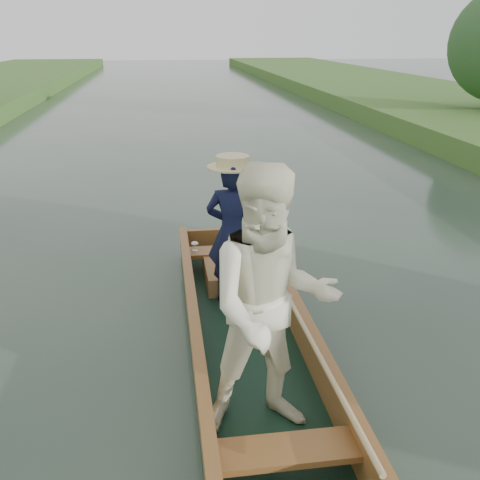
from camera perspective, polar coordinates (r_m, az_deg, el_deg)
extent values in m
plane|color=#283D30|center=(5.23, 0.95, -12.14)|extent=(120.00, 120.00, 0.00)
cube|color=black|center=(5.21, 0.95, -11.77)|extent=(1.10, 5.00, 0.08)
cube|color=brown|center=(5.06, -4.84, -10.28)|extent=(0.08, 5.00, 0.32)
cube|color=brown|center=(5.20, 6.60, -9.42)|extent=(0.08, 5.00, 0.32)
cube|color=brown|center=(7.30, -2.06, 0.04)|extent=(1.10, 0.08, 0.32)
cube|color=brown|center=(4.97, -4.90, -8.51)|extent=(0.10, 5.00, 0.04)
cube|color=brown|center=(5.11, 6.69, -7.68)|extent=(0.10, 5.00, 0.04)
cube|color=brown|center=(6.76, -1.56, -1.19)|extent=(0.94, 0.30, 0.05)
cube|color=brown|center=(3.81, 5.04, -21.47)|extent=(0.94, 0.30, 0.05)
imported|color=black|center=(5.70, -0.77, 0.72)|extent=(0.68, 0.57, 1.60)
cylinder|color=beige|center=(5.48, -0.81, 8.18)|extent=(0.52, 0.52, 0.12)
imported|color=white|center=(3.77, 3.38, -7.05)|extent=(0.99, 0.78, 2.03)
cube|color=brown|center=(6.46, 0.04, -3.35)|extent=(0.85, 0.90, 0.22)
sphere|color=tan|center=(6.33, 2.51, -1.83)|extent=(0.19, 0.19, 0.19)
sphere|color=tan|center=(6.27, 2.54, -0.69)|extent=(0.14, 0.14, 0.14)
sphere|color=tan|center=(6.23, 2.09, -0.20)|extent=(0.05, 0.05, 0.05)
sphere|color=tan|center=(6.25, 3.01, -0.15)|extent=(0.05, 0.05, 0.05)
sphere|color=tan|center=(6.22, 2.63, -1.00)|extent=(0.06, 0.06, 0.06)
sphere|color=tan|center=(6.29, 1.79, -1.71)|extent=(0.07, 0.07, 0.07)
sphere|color=tan|center=(6.31, 3.29, -1.62)|extent=(0.07, 0.07, 0.07)
sphere|color=tan|center=(6.33, 2.13, -2.61)|extent=(0.07, 0.07, 0.07)
sphere|color=tan|center=(6.34, 2.95, -2.56)|extent=(0.07, 0.07, 0.07)
cylinder|color=silver|center=(6.72, -4.82, -1.12)|extent=(0.07, 0.07, 0.01)
cylinder|color=silver|center=(6.71, -4.83, -0.81)|extent=(0.01, 0.01, 0.08)
ellipsoid|color=silver|center=(6.69, -4.85, -0.37)|extent=(0.09, 0.09, 0.05)
cylinder|color=tan|center=(5.19, 5.46, -6.63)|extent=(0.04, 4.52, 0.20)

